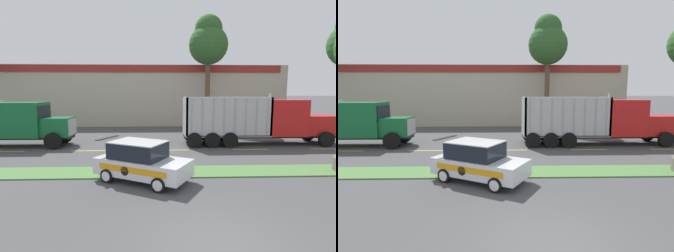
% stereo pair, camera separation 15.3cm
% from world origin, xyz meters
% --- Properties ---
extents(ground_plane, '(600.00, 600.00, 0.00)m').
position_xyz_m(ground_plane, '(0.00, 0.00, 0.00)').
color(ground_plane, '#474749').
extents(grass_verge, '(120.00, 1.82, 0.06)m').
position_xyz_m(grass_verge, '(0.00, 6.28, 0.03)').
color(grass_verge, '#517F42').
rests_on(grass_verge, ground_plane).
extents(centre_line_2, '(2.40, 0.14, 0.01)m').
position_xyz_m(centre_line_2, '(-11.44, 11.19, 0.00)').
color(centre_line_2, yellow).
rests_on(centre_line_2, ground_plane).
extents(centre_line_3, '(2.40, 0.14, 0.01)m').
position_xyz_m(centre_line_3, '(-6.04, 11.19, 0.00)').
color(centre_line_3, yellow).
rests_on(centre_line_3, ground_plane).
extents(centre_line_4, '(2.40, 0.14, 0.01)m').
position_xyz_m(centre_line_4, '(-0.64, 11.19, 0.00)').
color(centre_line_4, yellow).
rests_on(centre_line_4, ground_plane).
extents(centre_line_5, '(2.40, 0.14, 0.01)m').
position_xyz_m(centre_line_5, '(4.76, 11.19, 0.00)').
color(centre_line_5, yellow).
rests_on(centre_line_5, ground_plane).
extents(centre_line_6, '(2.40, 0.14, 0.01)m').
position_xyz_m(centre_line_6, '(10.16, 11.19, 0.00)').
color(centre_line_6, yellow).
rests_on(centre_line_6, ground_plane).
extents(dump_truck_mid, '(11.34, 2.68, 3.78)m').
position_xyz_m(dump_truck_mid, '(6.92, 13.06, 1.67)').
color(dump_truck_mid, black).
rests_on(dump_truck_mid, ground_plane).
extents(dump_truck_trail, '(12.11, 2.59, 3.44)m').
position_xyz_m(dump_truck_trail, '(-12.59, 12.87, 1.64)').
color(dump_truck_trail, black).
rests_on(dump_truck_trail, ground_plane).
extents(rally_car, '(4.42, 3.57, 1.76)m').
position_xyz_m(rally_car, '(-2.19, 5.15, 0.87)').
color(rally_car, silver).
rests_on(rally_car, ground_plane).
extents(store_building_backdrop, '(36.02, 12.10, 6.89)m').
position_xyz_m(store_building_backdrop, '(-4.83, 29.55, 3.45)').
color(store_building_backdrop, '#BCB29E').
rests_on(store_building_backdrop, ground_plane).
extents(tree_behind_left, '(4.08, 4.08, 11.82)m').
position_xyz_m(tree_behind_left, '(3.80, 22.07, 9.07)').
color(tree_behind_left, brown).
rests_on(tree_behind_left, ground_plane).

